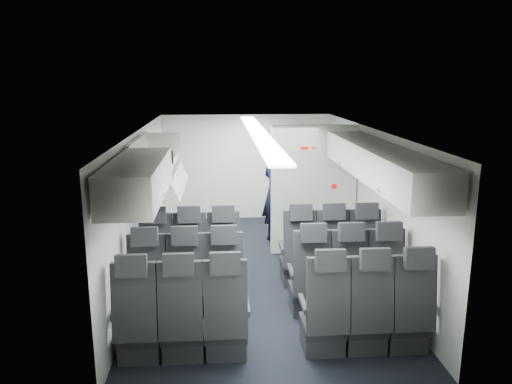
{
  "coord_description": "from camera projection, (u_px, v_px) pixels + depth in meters",
  "views": [
    {
      "loc": [
        -0.56,
        -7.09,
        2.89
      ],
      "look_at": [
        0.0,
        0.4,
        1.15
      ],
      "focal_mm": 35.0,
      "sensor_mm": 36.0,
      "label": 1
    }
  ],
  "objects": [
    {
      "name": "overhead_bin_right_rear",
      "position": [
        403.0,
        176.0,
        5.32
      ],
      "size": [
        0.53,
        1.8,
        0.4
      ],
      "color": "silver",
      "rests_on": "cabin_shell"
    },
    {
      "name": "cabin_shell",
      "position": [
        258.0,
        200.0,
        7.33
      ],
      "size": [
        3.41,
        6.01,
        2.16
      ],
      "color": "black",
      "rests_on": "ground"
    },
    {
      "name": "seat_row_rear",
      "position": [
        276.0,
        320.0,
        5.22
      ],
      "size": [
        3.33,
        0.56,
        1.24
      ],
      "color": "#232326",
      "rests_on": "cabin_shell"
    },
    {
      "name": "boarding_door",
      "position": [
        158.0,
        190.0,
        8.75
      ],
      "size": [
        0.12,
        1.27,
        1.86
      ],
      "color": "silver",
      "rests_on": "cabin_shell"
    },
    {
      "name": "seat_row_mid",
      "position": [
        267.0,
        285.0,
        6.1
      ],
      "size": [
        3.33,
        0.56,
        1.24
      ],
      "color": "#232326",
      "rests_on": "cabin_shell"
    },
    {
      "name": "flight_attendant",
      "position": [
        275.0,
        192.0,
        8.73
      ],
      "size": [
        0.66,
        0.79,
        1.83
      ],
      "primitive_type": "imported",
      "rotation": [
        0.0,
        0.0,
        1.97
      ],
      "color": "black",
      "rests_on": "ground"
    },
    {
      "name": "seat_row_front",
      "position": [
        261.0,
        259.0,
        6.97
      ],
      "size": [
        3.33,
        0.56,
        1.24
      ],
      "color": "#232326",
      "rests_on": "cabin_shell"
    },
    {
      "name": "galley_unit",
      "position": [
        294.0,
        175.0,
        10.08
      ],
      "size": [
        0.85,
        0.52,
        1.9
      ],
      "color": "#939399",
      "rests_on": "cabin_shell"
    },
    {
      "name": "bulkhead_partition",
      "position": [
        314.0,
        190.0,
        8.19
      ],
      "size": [
        1.4,
        0.15,
        2.13
      ],
      "color": "white",
      "rests_on": "cabin_shell"
    },
    {
      "name": "overhead_bin_left_rear",
      "position": [
        138.0,
        179.0,
        5.12
      ],
      "size": [
        0.53,
        1.8,
        0.4
      ],
      "color": "silver",
      "rests_on": "cabin_shell"
    },
    {
      "name": "overhead_bin_right_front",
      "position": [
        358.0,
        152.0,
        7.02
      ],
      "size": [
        0.53,
        1.7,
        0.4
      ],
      "color": "silver",
      "rests_on": "cabin_shell"
    },
    {
      "name": "overhead_bin_left_front_open",
      "position": [
        155.0,
        163.0,
        6.84
      ],
      "size": [
        0.64,
        1.7,
        0.72
      ],
      "color": "#9E9E93",
      "rests_on": "cabin_shell"
    },
    {
      "name": "carry_on_bag",
      "position": [
        158.0,
        159.0,
        6.93
      ],
      "size": [
        0.45,
        0.37,
        0.23
      ],
      "primitive_type": "cube",
      "rotation": [
        0.0,
        0.0,
        0.28
      ],
      "color": "black",
      "rests_on": "overhead_bin_left_front_open"
    },
    {
      "name": "papers",
      "position": [
        287.0,
        185.0,
        8.67
      ],
      "size": [
        0.19,
        0.1,
        0.14
      ],
      "primitive_type": "cube",
      "rotation": [
        0.0,
        0.0,
        0.44
      ],
      "color": "white",
      "rests_on": "flight_attendant"
    }
  ]
}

